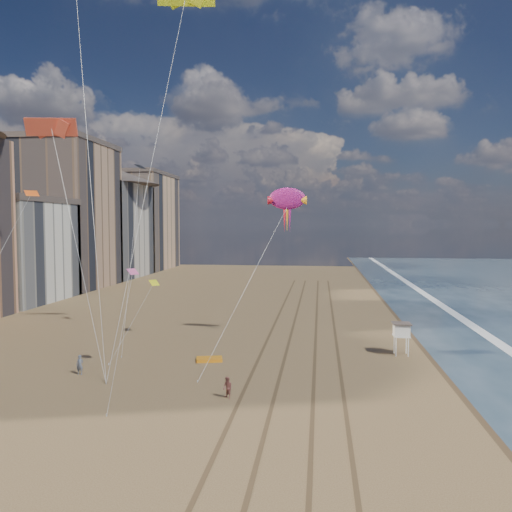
{
  "coord_description": "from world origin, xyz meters",
  "views": [
    {
      "loc": [
        4.41,
        -21.21,
        12.51
      ],
      "look_at": [
        -1.67,
        26.0,
        9.5
      ],
      "focal_mm": 35.0,
      "sensor_mm": 36.0,
      "label": 1
    }
  ],
  "objects": [
    {
      "name": "ground",
      "position": [
        0.0,
        0.0,
        0.0
      ],
      "size": [
        260.0,
        260.0,
        0.0
      ],
      "primitive_type": "plane",
      "color": "brown",
      "rests_on": "ground"
    },
    {
      "name": "wet_sand",
      "position": [
        19.0,
        40.0,
        0.0
      ],
      "size": [
        260.0,
        260.0,
        0.0
      ],
      "primitive_type": "plane",
      "color": "#42301E",
      "rests_on": "ground"
    },
    {
      "name": "foam",
      "position": [
        23.2,
        40.0,
        0.0
      ],
      "size": [
        260.0,
        260.0,
        0.0
      ],
      "primitive_type": "plane",
      "color": "white",
      "rests_on": "ground"
    },
    {
      "name": "tracks",
      "position": [
        2.55,
        30.0,
        0.01
      ],
      "size": [
        7.68,
        120.0,
        0.01
      ],
      "color": "brown",
      "rests_on": "ground"
    },
    {
      "name": "buildings",
      "position": [
        -45.73,
        65.59,
        13.55
      ],
      "size": [
        34.72,
        131.35,
        29.0
      ],
      "color": "#C6B284",
      "rests_on": "ground"
    },
    {
      "name": "lifeguard_stand",
      "position": [
        12.2,
        27.35,
        2.4
      ],
      "size": [
        1.72,
        1.72,
        3.11
      ],
      "color": "silver",
      "rests_on": "ground"
    },
    {
      "name": "grounded_kite",
      "position": [
        -5.61,
        23.0,
        0.13
      ],
      "size": [
        2.62,
        2.0,
        0.27
      ],
      "primitive_type": "cube",
      "rotation": [
        0.0,
        0.0,
        0.24
      ],
      "color": "orange",
      "rests_on": "ground"
    },
    {
      "name": "show_kite",
      "position": [
        0.95,
        31.21,
        15.18
      ],
      "size": [
        5.15,
        7.74,
        21.28
      ],
      "color": "#A01872",
      "rests_on": "ground"
    },
    {
      "name": "kite_flyer_a",
      "position": [
        -15.41,
        17.49,
        0.82
      ],
      "size": [
        0.61,
        0.41,
        1.64
      ],
      "primitive_type": "imported",
      "rotation": [
        0.0,
        0.0,
        -0.03
      ],
      "color": "slate",
      "rests_on": "ground"
    },
    {
      "name": "kite_flyer_b",
      "position": [
        -2.11,
        13.38,
        0.79
      ],
      "size": [
        0.97,
        0.95,
        1.58
      ],
      "primitive_type": "imported",
      "rotation": [
        0.0,
        0.0,
        -0.68
      ],
      "color": "#915249",
      "rests_on": "ground"
    },
    {
      "name": "parafoils",
      "position": [
        -15.93,
        25.43,
        32.7
      ],
      "size": [
        17.99,
        3.88,
        19.85
      ],
      "color": "black",
      "rests_on": "ground"
    },
    {
      "name": "small_kites",
      "position": [
        -17.34,
        26.74,
        13.08
      ],
      "size": [
        14.08,
        14.96,
        13.31
      ],
      "color": "pink",
      "rests_on": "ground"
    }
  ]
}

